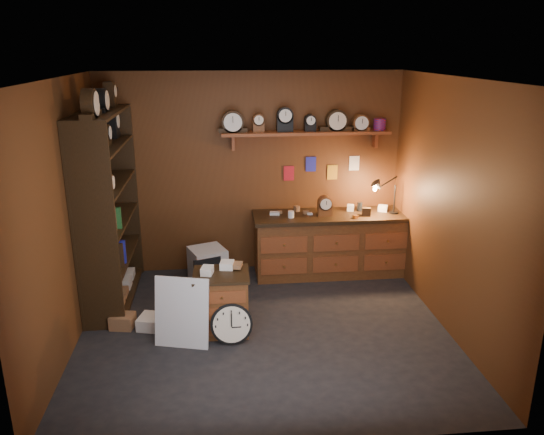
{
  "coord_description": "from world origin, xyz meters",
  "views": [
    {
      "loc": [
        -0.46,
        -5.17,
        2.98
      ],
      "look_at": [
        0.12,
        0.35,
        1.19
      ],
      "focal_mm": 35.0,
      "sensor_mm": 36.0,
      "label": 1
    }
  ],
  "objects_px": {
    "low_cabinet": "(222,300)",
    "big_round_clock": "(232,324)",
    "workbench": "(331,240)",
    "shelving_unit": "(105,201)"
  },
  "relations": [
    {
      "from": "workbench",
      "to": "low_cabinet",
      "type": "xyz_separation_m",
      "value": [
        -1.51,
        -1.43,
        -0.1
      ]
    },
    {
      "from": "workbench",
      "to": "big_round_clock",
      "type": "height_order",
      "value": "workbench"
    },
    {
      "from": "shelving_unit",
      "to": "low_cabinet",
      "type": "bearing_deg",
      "value": -34.94
    },
    {
      "from": "workbench",
      "to": "big_round_clock",
      "type": "bearing_deg",
      "value": -130.06
    },
    {
      "from": "workbench",
      "to": "low_cabinet",
      "type": "relative_size",
      "value": 2.75
    },
    {
      "from": "big_round_clock",
      "to": "workbench",
      "type": "bearing_deg",
      "value": 49.94
    },
    {
      "from": "workbench",
      "to": "big_round_clock",
      "type": "xyz_separation_m",
      "value": [
        -1.42,
        -1.69,
        -0.26
      ]
    },
    {
      "from": "low_cabinet",
      "to": "big_round_clock",
      "type": "relative_size",
      "value": 1.73
    },
    {
      "from": "low_cabinet",
      "to": "shelving_unit",
      "type": "bearing_deg",
      "value": 146.08
    },
    {
      "from": "workbench",
      "to": "big_round_clock",
      "type": "distance_m",
      "value": 2.22
    }
  ]
}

